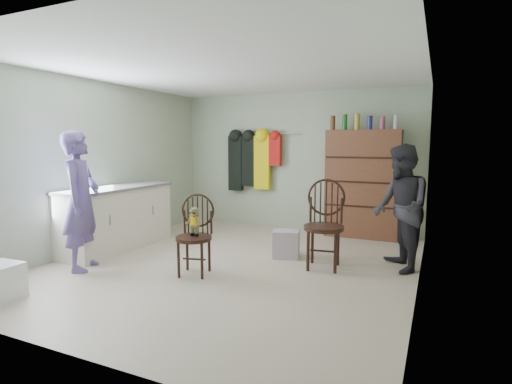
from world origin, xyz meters
The scene contains 10 objects.
ground_plane centered at (0.00, 0.00, 0.00)m, with size 5.00×5.00×0.00m, color beige.
room_walls centered at (0.00, 0.53, 1.58)m, with size 5.00×5.00×5.00m.
counter centered at (-1.95, 0.00, 0.47)m, with size 0.64×1.86×0.94m.
chair_front centered at (-0.24, -0.49, 0.54)m, with size 0.52×0.52×0.97m.
chair_far centered at (1.11, 0.42, 0.61)m, with size 0.56×0.56×1.13m.
striped_bag centered at (0.52, 0.61, 0.19)m, with size 0.36×0.28×0.38m, color #E57275.
person_left centered at (-1.63, -0.93, 0.87)m, with size 0.63×0.41×1.73m, color #625093.
person_right centered at (2.00, 0.67, 0.79)m, with size 0.77×0.60×1.58m, color #2D2B33.
dresser centered at (1.25, 2.30, 0.91)m, with size 1.20×0.39×2.06m.
coat_rack centered at (-0.83, 2.38, 1.25)m, with size 1.42×0.12×1.09m.
Camera 1 is at (2.40, -4.48, 1.58)m, focal length 28.00 mm.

